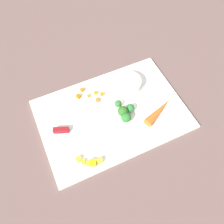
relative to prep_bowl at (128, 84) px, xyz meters
The scene contains 20 objects.
ground_plane 0.14m from the prep_bowl, 141.78° to the right, with size 4.00×4.00×0.00m, color brown.
cutting_board 0.14m from the prep_bowl, 141.78° to the right, with size 0.55×0.38×0.01m, color white.
prep_bowl is the anchor object (origin of this frame).
chef_knife 0.26m from the prep_bowl, 155.15° to the right, with size 0.31×0.14×0.02m.
whole_carrot 0.17m from the prep_bowl, 73.27° to the right, with size 0.04×0.04×0.14m, color orange.
carrot_dice_0 0.11m from the prep_bowl, behind, with size 0.01×0.01×0.01m, color orange.
carrot_dice_1 0.14m from the prep_bowl, behind, with size 0.01×0.01×0.01m, color orange.
carrot_dice_2 0.16m from the prep_bowl, behind, with size 0.01×0.01×0.01m, color orange.
carrot_dice_3 0.13m from the prep_bowl, 168.83° to the left, with size 0.01×0.01×0.01m, color orange.
carrot_dice_4 0.20m from the prep_bowl, 169.36° to the left, with size 0.02×0.02×0.01m, color orange.
carrot_dice_5 0.19m from the prep_bowl, 160.84° to the left, with size 0.01×0.01×0.01m, color orange.
pepper_dice_0 0.33m from the prep_bowl, 133.26° to the right, with size 0.02×0.02×0.02m, color yellow.
pepper_dice_1 0.35m from the prep_bowl, 136.38° to the right, with size 0.02×0.02×0.02m, color yellow.
pepper_dice_2 0.36m from the prep_bowl, 138.85° to the right, with size 0.01×0.01×0.01m, color yellow.
pepper_dice_3 0.36m from the prep_bowl, 141.50° to the right, with size 0.01×0.01×0.01m, color yellow.
pepper_dice_4 0.36m from the prep_bowl, 144.58° to the right, with size 0.02×0.02×0.01m, color yellow.
broccoli_floret_0 0.10m from the prep_bowl, 138.22° to the right, with size 0.03×0.03×0.03m.
broccoli_floret_1 0.16m from the prep_bowl, 118.92° to the right, with size 0.04×0.04×0.04m.
broccoli_floret_2 0.11m from the prep_bowl, 111.57° to the right, with size 0.03×0.03×0.03m.
broccoli_floret_3 0.13m from the prep_bowl, 125.01° to the right, with size 0.04×0.04×0.04m.
Camera 1 is at (-0.19, -0.41, 0.79)m, focal length 37.60 mm.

